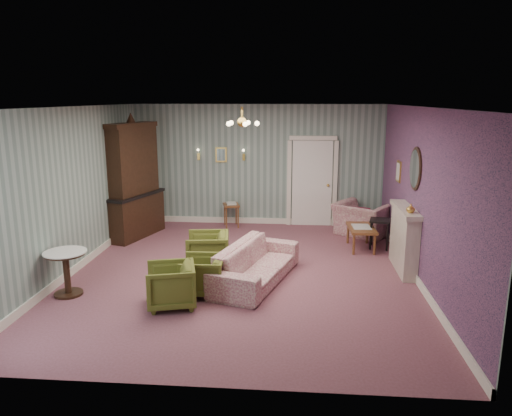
# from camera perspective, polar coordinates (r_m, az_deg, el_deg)

# --- Properties ---
(floor) EXTENTS (7.00, 7.00, 0.00)m
(floor) POSITION_cam_1_polar(r_m,az_deg,el_deg) (8.70, -1.54, -7.65)
(floor) COLOR #814B59
(floor) RESTS_ON ground
(ceiling) EXTENTS (7.00, 7.00, 0.00)m
(ceiling) POSITION_cam_1_polar(r_m,az_deg,el_deg) (8.15, -1.67, 11.82)
(ceiling) COLOR white
(ceiling) RESTS_ON ground
(wall_back) EXTENTS (6.00, 0.00, 6.00)m
(wall_back) POSITION_cam_1_polar(r_m,az_deg,el_deg) (11.74, 0.28, 5.06)
(wall_back) COLOR slate
(wall_back) RESTS_ON ground
(wall_front) EXTENTS (6.00, 0.00, 6.00)m
(wall_front) POSITION_cam_1_polar(r_m,az_deg,el_deg) (4.95, -6.08, -6.07)
(wall_front) COLOR slate
(wall_front) RESTS_ON ground
(wall_left) EXTENTS (0.00, 7.00, 7.00)m
(wall_left) POSITION_cam_1_polar(r_m,az_deg,el_deg) (9.13, -20.68, 1.95)
(wall_left) COLOR slate
(wall_left) RESTS_ON ground
(wall_right) EXTENTS (0.00, 7.00, 7.00)m
(wall_right) POSITION_cam_1_polar(r_m,az_deg,el_deg) (8.51, 18.90, 1.35)
(wall_right) COLOR slate
(wall_right) RESTS_ON ground
(wall_right_floral) EXTENTS (0.00, 7.00, 7.00)m
(wall_right_floral) POSITION_cam_1_polar(r_m,az_deg,el_deg) (8.51, 18.80, 1.35)
(wall_right_floral) COLOR #A5527E
(wall_right_floral) RESTS_ON ground
(door) EXTENTS (1.12, 0.12, 2.16)m
(door) POSITION_cam_1_polar(r_m,az_deg,el_deg) (11.73, 6.61, 3.13)
(door) COLOR white
(door) RESTS_ON floor
(olive_chair_a) EXTENTS (0.81, 0.84, 0.72)m
(olive_chair_a) POSITION_cam_1_polar(r_m,az_deg,el_deg) (7.38, -10.02, -8.72)
(olive_chair_a) COLOR brown
(olive_chair_a) RESTS_ON floor
(olive_chair_b) EXTENTS (0.64, 0.68, 0.68)m
(olive_chair_b) POSITION_cam_1_polar(r_m,az_deg,el_deg) (7.76, -6.31, -7.65)
(olive_chair_b) COLOR brown
(olive_chair_b) RESTS_ON floor
(olive_chair_c) EXTENTS (0.78, 0.82, 0.75)m
(olive_chair_c) POSITION_cam_1_polar(r_m,az_deg,el_deg) (8.79, -5.73, -4.89)
(olive_chair_c) COLOR brown
(olive_chair_c) RESTS_ON floor
(sofa_chintz) EXTENTS (1.25, 2.29, 0.86)m
(sofa_chintz) POSITION_cam_1_polar(r_m,az_deg,el_deg) (8.19, -0.01, -5.78)
(sofa_chintz) COLOR #923B55
(sofa_chintz) RESTS_ON floor
(wingback_chair) EXTENTS (1.35, 1.25, 0.99)m
(wingback_chair) POSITION_cam_1_polar(r_m,az_deg,el_deg) (11.15, 12.45, -0.67)
(wingback_chair) COLOR #923B55
(wingback_chair) RESTS_ON floor
(dresser) EXTENTS (1.01, 1.70, 2.68)m
(dresser) POSITION_cam_1_polar(r_m,az_deg,el_deg) (10.97, -14.25, 3.52)
(dresser) COLOR black
(dresser) RESTS_ON floor
(fireplace) EXTENTS (0.30, 1.40, 1.16)m
(fireplace) POSITION_cam_1_polar(r_m,az_deg,el_deg) (9.06, 17.04, -3.52)
(fireplace) COLOR beige
(fireplace) RESTS_ON floor
(mantel_vase) EXTENTS (0.15, 0.15, 0.15)m
(mantel_vase) POSITION_cam_1_polar(r_m,az_deg,el_deg) (8.52, 17.75, -0.05)
(mantel_vase) COLOR gold
(mantel_vase) RESTS_ON fireplace
(oval_mirror) EXTENTS (0.04, 0.76, 0.84)m
(oval_mirror) POSITION_cam_1_polar(r_m,az_deg,el_deg) (8.82, 18.22, 4.42)
(oval_mirror) COLOR white
(oval_mirror) RESTS_ON wall_right
(framed_print) EXTENTS (0.04, 0.34, 0.42)m
(framed_print) POSITION_cam_1_polar(r_m,az_deg,el_deg) (10.16, 16.46, 4.16)
(framed_print) COLOR gold
(framed_print) RESTS_ON wall_right
(coffee_table) EXTENTS (0.55, 0.94, 0.47)m
(coffee_table) POSITION_cam_1_polar(r_m,az_deg,el_deg) (10.20, 12.25, -3.44)
(coffee_table) COLOR brown
(coffee_table) RESTS_ON floor
(side_table_black) EXTENTS (0.49, 0.49, 0.61)m
(side_table_black) POSITION_cam_1_polar(r_m,az_deg,el_deg) (10.30, 14.34, -2.97)
(side_table_black) COLOR black
(side_table_black) RESTS_ON floor
(pedestal_table) EXTENTS (0.67, 0.67, 0.72)m
(pedestal_table) POSITION_cam_1_polar(r_m,az_deg,el_deg) (8.21, -21.39, -7.15)
(pedestal_table) COLOR black
(pedestal_table) RESTS_ON floor
(nesting_table) EXTENTS (0.47, 0.54, 0.60)m
(nesting_table) POSITION_cam_1_polar(r_m,az_deg,el_deg) (11.68, -2.92, -0.74)
(nesting_table) COLOR brown
(nesting_table) RESTS_ON floor
(gilt_mirror_back) EXTENTS (0.28, 0.06, 0.36)m
(gilt_mirror_back) POSITION_cam_1_polar(r_m,az_deg,el_deg) (11.77, -4.14, 6.27)
(gilt_mirror_back) COLOR gold
(gilt_mirror_back) RESTS_ON wall_back
(sconce_left) EXTENTS (0.16, 0.12, 0.30)m
(sconce_left) POSITION_cam_1_polar(r_m,az_deg,el_deg) (11.85, -6.80, 6.26)
(sconce_left) COLOR gold
(sconce_left) RESTS_ON wall_back
(sconce_right) EXTENTS (0.16, 0.12, 0.30)m
(sconce_right) POSITION_cam_1_polar(r_m,az_deg,el_deg) (11.68, -1.47, 6.25)
(sconce_right) COLOR gold
(sconce_right) RESTS_ON wall_back
(chandelier) EXTENTS (0.56, 0.56, 0.36)m
(chandelier) POSITION_cam_1_polar(r_m,az_deg,el_deg) (8.16, -1.66, 9.93)
(chandelier) COLOR gold
(chandelier) RESTS_ON ceiling
(burgundy_cushion) EXTENTS (0.41, 0.28, 0.39)m
(burgundy_cushion) POSITION_cam_1_polar(r_m,az_deg,el_deg) (11.01, 12.29, -0.92)
(burgundy_cushion) COLOR maroon
(burgundy_cushion) RESTS_ON wingback_chair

